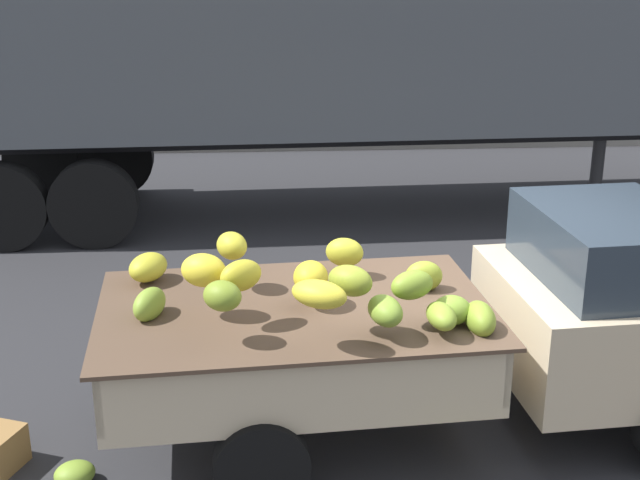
# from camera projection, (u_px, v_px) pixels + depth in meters

# --- Properties ---
(ground) EXTENTS (220.00, 220.00, 0.00)m
(ground) POSITION_uv_depth(u_px,v_px,m) (462.00, 408.00, 7.06)
(ground) COLOR #28282B
(curb_strip) EXTENTS (80.00, 0.80, 0.16)m
(curb_strip) POSITION_uv_depth(u_px,v_px,m) (348.00, 141.00, 16.07)
(curb_strip) COLOR gray
(curb_strip) RESTS_ON ground
(pickup_truck) EXTENTS (5.11, 2.15, 1.70)m
(pickup_truck) POSITION_uv_depth(u_px,v_px,m) (549.00, 316.00, 6.62)
(pickup_truck) COLOR #CCB793
(pickup_truck) RESTS_ON ground
(semi_trailer) EXTENTS (12.09, 3.03, 3.95)m
(semi_trailer) POSITION_uv_depth(u_px,v_px,m) (367.00, 25.00, 11.46)
(semi_trailer) COLOR #4C5156
(semi_trailer) RESTS_ON ground
(fallen_banana_bunch_near_tailgate) EXTENTS (0.36, 0.34, 0.16)m
(fallen_banana_bunch_near_tailgate) POSITION_uv_depth(u_px,v_px,m) (75.00, 474.00, 6.05)
(fallen_banana_bunch_near_tailgate) COLOR olive
(fallen_banana_bunch_near_tailgate) RESTS_ON ground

